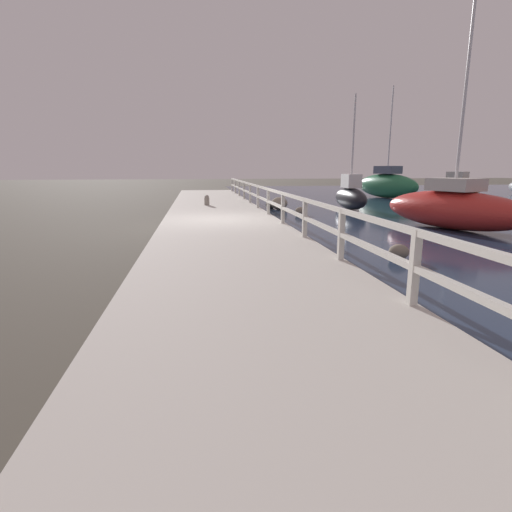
# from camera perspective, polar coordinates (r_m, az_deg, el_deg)

# --- Properties ---
(ground_plane) EXTENTS (120.00, 120.00, 0.00)m
(ground_plane) POSITION_cam_1_polar(r_m,az_deg,el_deg) (13.20, -4.97, 4.09)
(ground_plane) COLOR #4C473D
(dock_walkway) EXTENTS (3.78, 36.00, 0.27)m
(dock_walkway) POSITION_cam_1_polar(r_m,az_deg,el_deg) (13.18, -4.98, 4.67)
(dock_walkway) COLOR beige
(dock_walkway) RESTS_ON ground
(railing) EXTENTS (0.10, 32.50, 0.93)m
(railing) POSITION_cam_1_polar(r_m,az_deg,el_deg) (13.33, 2.73, 8.11)
(railing) COLOR silver
(railing) RESTS_ON dock_walkway
(boulder_mid_strip) EXTENTS (0.52, 0.47, 0.39)m
(boulder_mid_strip) POSITION_cam_1_polar(r_m,az_deg,el_deg) (19.40, 2.15, 7.36)
(boulder_mid_strip) COLOR #666056
(boulder_mid_strip) RESTS_ON ground
(boulder_water_edge) EXTENTS (0.45, 0.40, 0.34)m
(boulder_water_edge) POSITION_cam_1_polar(r_m,az_deg,el_deg) (16.76, 6.36, 6.41)
(boulder_water_edge) COLOR slate
(boulder_water_edge) RESTS_ON ground
(boulder_near_dock) EXTENTS (0.78, 0.70, 0.58)m
(boulder_near_dock) POSITION_cam_1_polar(r_m,az_deg,el_deg) (18.90, 3.35, 7.51)
(boulder_near_dock) COLOR gray
(boulder_near_dock) RESTS_ON ground
(boulder_downstream) EXTENTS (0.43, 0.39, 0.32)m
(boulder_downstream) POSITION_cam_1_polar(r_m,az_deg,el_deg) (9.04, 19.73, 0.57)
(boulder_downstream) COLOR slate
(boulder_downstream) RESTS_ON ground
(mooring_bollard) EXTENTS (0.23, 0.23, 0.46)m
(mooring_bollard) POSITION_cam_1_polar(r_m,az_deg,el_deg) (18.30, -7.03, 7.93)
(mooring_bollard) COLOR gray
(mooring_bollard) RESTS_ON dock_walkway
(sailboat_green) EXTENTS (2.59, 5.69, 6.90)m
(sailboat_green) POSITION_cam_1_polar(r_m,az_deg,el_deg) (27.73, 18.16, 9.66)
(sailboat_green) COLOR #236B42
(sailboat_green) RESTS_ON water_surface
(sailboat_red) EXTENTS (3.21, 5.27, 7.87)m
(sailboat_red) POSITION_cam_1_polar(r_m,az_deg,el_deg) (14.20, 26.32, 6.20)
(sailboat_red) COLOR red
(sailboat_red) RESTS_ON water_surface
(sailboat_black) EXTENTS (1.06, 3.60, 5.17)m
(sailboat_black) POSITION_cam_1_polar(r_m,az_deg,el_deg) (19.58, 13.35, 8.37)
(sailboat_black) COLOR black
(sailboat_black) RESTS_ON water_surface
(sailboat_orange) EXTENTS (2.65, 4.07, 6.57)m
(sailboat_orange) POSITION_cam_1_polar(r_m,az_deg,el_deg) (33.03, 26.71, 8.92)
(sailboat_orange) COLOR orange
(sailboat_orange) RESTS_ON water_surface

